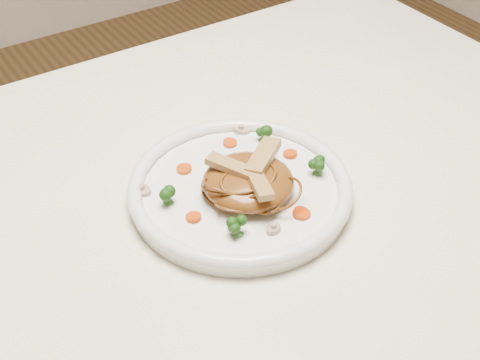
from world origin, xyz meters
TOP-DOWN VIEW (x-y plane):
  - table at (0.00, 0.00)m, footprint 1.20×0.80m
  - plate at (-0.00, -0.05)m, footprint 0.37×0.37m
  - noodle_mound at (0.00, -0.06)m, footprint 0.13×0.13m
  - chicken_a at (0.03, -0.05)m, footprint 0.08×0.06m
  - chicken_b at (-0.01, -0.04)m, footprint 0.05×0.07m
  - chicken_c at (-0.00, -0.09)m, footprint 0.04×0.06m
  - broccoli_0 at (0.09, 0.02)m, footprint 0.03×0.03m
  - broccoli_1 at (-0.09, -0.02)m, footprint 0.03×0.03m
  - broccoli_2 at (-0.05, -0.12)m, footprint 0.03×0.03m
  - broccoli_3 at (0.10, -0.08)m, footprint 0.03×0.03m
  - carrot_0 at (0.04, 0.04)m, footprint 0.02×0.02m
  - carrot_1 at (-0.08, -0.07)m, footprint 0.02×0.02m
  - carrot_2 at (0.10, -0.03)m, footprint 0.02×0.02m
  - carrot_3 at (-0.04, 0.02)m, footprint 0.02×0.02m
  - carrot_4 at (0.04, -0.13)m, footprint 0.03×0.03m
  - mushroom_0 at (-0.01, -0.14)m, footprint 0.03×0.03m
  - mushroom_1 at (0.08, 0.00)m, footprint 0.03×0.03m
  - mushroom_2 at (-0.11, 0.01)m, footprint 0.04×0.04m
  - mushroom_3 at (0.07, 0.06)m, footprint 0.04×0.04m

SIDE VIEW (x-z plane):
  - table at x=0.00m, z-range 0.28..1.03m
  - plate at x=0.00m, z-range 0.75..0.77m
  - carrot_0 at x=0.04m, z-range 0.77..0.77m
  - carrot_1 at x=-0.08m, z-range 0.77..0.77m
  - carrot_2 at x=0.10m, z-range 0.77..0.77m
  - carrot_3 at x=-0.04m, z-range 0.77..0.77m
  - carrot_4 at x=0.04m, z-range 0.77..0.77m
  - mushroom_0 at x=-0.01m, z-range 0.77..0.77m
  - mushroom_1 at x=0.08m, z-range 0.77..0.77m
  - mushroom_2 at x=-0.11m, z-range 0.77..0.77m
  - mushroom_3 at x=0.07m, z-range 0.77..0.77m
  - broccoli_1 at x=-0.09m, z-range 0.77..0.79m
  - broccoli_2 at x=-0.05m, z-range 0.77..0.79m
  - broccoli_0 at x=0.09m, z-range 0.77..0.80m
  - broccoli_3 at x=0.10m, z-range 0.77..0.80m
  - noodle_mound at x=0.00m, z-range 0.76..0.80m
  - chicken_c at x=0.00m, z-range 0.80..0.81m
  - chicken_b at x=-0.01m, z-range 0.80..0.81m
  - chicken_a at x=0.03m, z-range 0.80..0.81m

